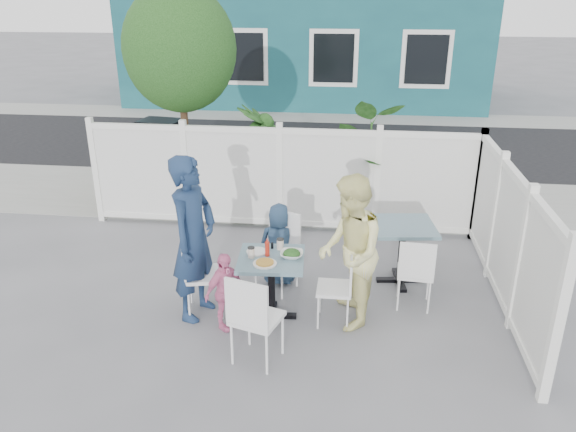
# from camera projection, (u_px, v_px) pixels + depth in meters

# --- Properties ---
(ground) EXTENTS (80.00, 80.00, 0.00)m
(ground) POSITION_uv_depth(u_px,v_px,m) (244.00, 310.00, 6.57)
(ground) COLOR slate
(near_sidewalk) EXTENTS (24.00, 2.60, 0.01)m
(near_sidewalk) POSITION_uv_depth(u_px,v_px,m) (285.00, 197.00, 10.06)
(near_sidewalk) COLOR gray
(near_sidewalk) RESTS_ON ground
(street) EXTENTS (24.00, 5.00, 0.01)m
(street) POSITION_uv_depth(u_px,v_px,m) (304.00, 144.00, 13.46)
(street) COLOR black
(street) RESTS_ON ground
(far_sidewalk) EXTENTS (24.00, 1.60, 0.01)m
(far_sidewalk) POSITION_uv_depth(u_px,v_px,m) (314.00, 116.00, 16.30)
(far_sidewalk) COLOR gray
(far_sidewalk) RESTS_ON ground
(building) EXTENTS (11.00, 6.00, 6.00)m
(building) POSITION_uv_depth(u_px,v_px,m) (308.00, 3.00, 18.34)
(building) COLOR #174A53
(building) RESTS_ON ground
(fence_back) EXTENTS (5.86, 0.08, 1.60)m
(fence_back) POSITION_uv_depth(u_px,v_px,m) (280.00, 181.00, 8.47)
(fence_back) COLOR white
(fence_back) RESTS_ON ground
(fence_right) EXTENTS (0.08, 3.66, 1.60)m
(fence_right) POSITION_uv_depth(u_px,v_px,m) (507.00, 241.00, 6.49)
(fence_right) COLOR white
(fence_right) RESTS_ON ground
(tree) EXTENTS (1.80, 1.62, 3.59)m
(tree) POSITION_uv_depth(u_px,v_px,m) (179.00, 49.00, 8.79)
(tree) COLOR #382316
(tree) RESTS_ON ground
(utility_cabinet) EXTENTS (0.73, 0.57, 1.24)m
(utility_cabinet) POSITION_uv_depth(u_px,v_px,m) (163.00, 157.00, 10.26)
(utility_cabinet) COLOR gold
(utility_cabinet) RESTS_ON ground
(potted_shrub_a) EXTENTS (1.05, 1.05, 1.76)m
(potted_shrub_a) POSITION_uv_depth(u_px,v_px,m) (262.00, 161.00, 9.12)
(potted_shrub_a) COLOR #173911
(potted_shrub_a) RESTS_ON ground
(potted_shrub_b) EXTENTS (2.07, 2.00, 1.76)m
(potted_shrub_b) POSITION_uv_depth(u_px,v_px,m) (372.00, 167.00, 8.83)
(potted_shrub_b) COLOR #173911
(potted_shrub_b) RESTS_ON ground
(main_table) EXTENTS (0.77, 0.77, 0.76)m
(main_table) POSITION_uv_depth(u_px,v_px,m) (271.00, 271.00, 6.21)
(main_table) COLOR #416276
(main_table) RESTS_ON ground
(spare_table) EXTENTS (0.84, 0.84, 0.79)m
(spare_table) POSITION_uv_depth(u_px,v_px,m) (403.00, 238.00, 6.97)
(spare_table) COLOR #416276
(spare_table) RESTS_ON ground
(chair_left) EXTENTS (0.52, 0.53, 0.99)m
(chair_left) POSITION_uv_depth(u_px,v_px,m) (197.00, 267.00, 6.32)
(chair_left) COLOR white
(chair_left) RESTS_ON ground
(chair_right) EXTENTS (0.38, 0.40, 0.87)m
(chair_right) POSITION_uv_depth(u_px,v_px,m) (341.00, 282.00, 6.15)
(chair_right) COLOR white
(chair_right) RESTS_ON ground
(chair_back) EXTENTS (0.58, 0.57, 0.97)m
(chair_back) POSITION_uv_depth(u_px,v_px,m) (280.00, 245.00, 6.89)
(chair_back) COLOR white
(chair_back) RESTS_ON ground
(chair_near) EXTENTS (0.56, 0.55, 0.99)m
(chair_near) POSITION_uv_depth(u_px,v_px,m) (253.00, 314.00, 5.42)
(chair_near) COLOR white
(chair_near) RESTS_ON ground
(chair_spare) EXTENTS (0.43, 0.42, 0.89)m
(chair_spare) POSITION_uv_depth(u_px,v_px,m) (416.00, 269.00, 6.41)
(chair_spare) COLOR white
(chair_spare) RESTS_ON ground
(man) EXTENTS (0.61, 0.78, 1.89)m
(man) POSITION_uv_depth(u_px,v_px,m) (193.00, 238.00, 6.16)
(man) COLOR navy
(man) RESTS_ON ground
(woman) EXTENTS (0.75, 0.91, 1.72)m
(woman) POSITION_uv_depth(u_px,v_px,m) (350.00, 253.00, 6.03)
(woman) COLOR #F8ED57
(woman) RESTS_ON ground
(boy) EXTENTS (0.57, 0.43, 1.06)m
(boy) POSITION_uv_depth(u_px,v_px,m) (279.00, 244.00, 6.99)
(boy) COLOR navy
(boy) RESTS_ON ground
(toddler) EXTENTS (0.49, 0.56, 0.90)m
(toddler) POSITION_uv_depth(u_px,v_px,m) (225.00, 291.00, 6.07)
(toddler) COLOR pink
(toddler) RESTS_ON ground
(plate_main) EXTENTS (0.26, 0.26, 0.02)m
(plate_main) POSITION_uv_depth(u_px,v_px,m) (265.00, 264.00, 5.99)
(plate_main) COLOR white
(plate_main) RESTS_ON main_table
(plate_side) EXTENTS (0.23, 0.23, 0.02)m
(plate_side) POSITION_uv_depth(u_px,v_px,m) (257.00, 252.00, 6.26)
(plate_side) COLOR white
(plate_side) RESTS_ON main_table
(salad_bowl) EXTENTS (0.25, 0.25, 0.06)m
(salad_bowl) POSITION_uv_depth(u_px,v_px,m) (292.00, 255.00, 6.14)
(salad_bowl) COLOR white
(salad_bowl) RESTS_ON main_table
(coffee_cup_a) EXTENTS (0.07, 0.07, 0.11)m
(coffee_cup_a) POSITION_uv_depth(u_px,v_px,m) (251.00, 253.00, 6.12)
(coffee_cup_a) COLOR beige
(coffee_cup_a) RESTS_ON main_table
(coffee_cup_b) EXTENTS (0.08, 0.08, 0.12)m
(coffee_cup_b) POSITION_uv_depth(u_px,v_px,m) (280.00, 244.00, 6.32)
(coffee_cup_b) COLOR beige
(coffee_cup_b) RESTS_ON main_table
(ketchup_bottle) EXTENTS (0.05, 0.05, 0.16)m
(ketchup_bottle) POSITION_uv_depth(u_px,v_px,m) (267.00, 249.00, 6.15)
(ketchup_bottle) COLOR #AF2113
(ketchup_bottle) RESTS_ON main_table
(salt_shaker) EXTENTS (0.03, 0.03, 0.07)m
(salt_shaker) POSITION_uv_depth(u_px,v_px,m) (268.00, 245.00, 6.36)
(salt_shaker) COLOR white
(salt_shaker) RESTS_ON main_table
(pepper_shaker) EXTENTS (0.03, 0.03, 0.07)m
(pepper_shaker) POSITION_uv_depth(u_px,v_px,m) (272.00, 246.00, 6.34)
(pepper_shaker) COLOR black
(pepper_shaker) RESTS_ON main_table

